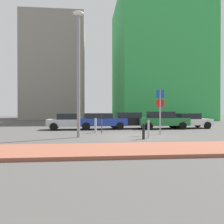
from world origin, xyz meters
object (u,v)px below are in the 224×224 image
Objects in this scene: parked_car_white at (189,120)px; traffic_bollard_far at (149,129)px; parked_car_blue at (101,121)px; traffic_bollard_near at (144,131)px; parking_sign_post at (160,106)px; parked_car_green at (162,120)px; street_lamp at (78,64)px; parked_car_black at (131,120)px; parked_car_silver at (70,121)px; parking_meter at (102,121)px; traffic_bollard_mid at (96,125)px.

traffic_bollard_far is (-5.75, -7.13, -0.19)m from parked_car_white.
traffic_bollard_far is at bearing -69.84° from parked_car_blue.
parking_sign_post is at bearing 53.70° from traffic_bollard_near.
parked_car_white is (2.70, 0.40, -0.07)m from parked_car_green.
parked_car_white is at bearing 50.18° from parking_sign_post.
street_lamp is at bearing -147.54° from parked_car_white.
parked_car_black is 8.72m from street_lamp.
parked_car_white is (5.51, -0.08, -0.03)m from parked_car_black.
parked_car_green reaches higher than parked_car_silver.
parking_meter is (-3.96, 1.57, -1.10)m from parking_sign_post.
parked_car_blue reaches higher than traffic_bollard_mid.
parking_meter reaches higher than traffic_bollard_mid.
parked_car_black is at bearing 170.33° from parked_car_green.
parked_car_blue is 1.13× the size of parked_car_white.
traffic_bollard_near is 0.74m from traffic_bollard_far.
street_lamp reaches higher than parking_sign_post.
traffic_bollard_near is at bearing -60.76° from parking_meter.
traffic_bollard_mid is (-4.40, 1.98, -1.42)m from parking_sign_post.
parked_car_green is at bearing 25.70° from traffic_bollard_mid.
street_lamp is at bearing -140.74° from parked_car_green.
parked_car_black is at bearing 55.10° from street_lamp.
parked_car_blue is (2.71, 0.14, 0.03)m from parked_car_silver.
street_lamp is at bearing 160.36° from traffic_bollard_near.
parked_car_blue reaches higher than parking_meter.
traffic_bollard_near is at bearing -58.76° from traffic_bollard_mid.
street_lamp is 5.90m from traffic_bollard_far.
parked_car_black reaches higher than traffic_bollard_mid.
parking_sign_post is at bearing 54.13° from traffic_bollard_far.
parking_meter is 0.17× the size of street_lamp.
parked_car_white is 9.90m from traffic_bollard_near.
parked_car_black is 7.83m from traffic_bollard_near.
parked_car_green reaches higher than traffic_bollard_near.
traffic_bollard_far is at bearing -125.87° from parking_sign_post.
parked_car_white is at bearing 51.23° from traffic_bollard_near.
parking_sign_post is (1.06, -5.42, 1.20)m from parked_car_black.
parked_car_black reaches higher than parking_meter.
street_lamp is 5.76m from traffic_bollard_near.
parked_car_white is 3.64× the size of traffic_bollard_mid.
parking_sign_post reaches higher than traffic_bollard_far.
parking_sign_post is (3.83, -5.09, 1.20)m from parked_car_blue.
traffic_bollard_near is at bearing -74.45° from parked_car_blue.
parked_car_green is 7.40m from traffic_bollard_far.
traffic_bollard_near is (2.08, -7.47, -0.31)m from parked_car_blue.
parked_car_green reaches higher than parked_car_white.
parked_car_blue reaches higher than parked_car_silver.
parked_car_black is 7.22m from traffic_bollard_far.
parked_car_silver is at bearing 125.84° from traffic_bollard_mid.
parked_car_silver is 0.89× the size of parked_car_green.
parked_car_black is 2.84m from parked_car_green.
parked_car_blue is 1.00× the size of parked_car_black.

